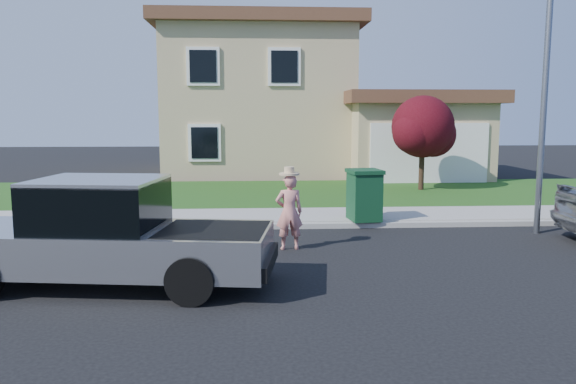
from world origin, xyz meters
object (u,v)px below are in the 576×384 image
Objects in this scene: pickup_truck at (107,236)px; street_lamp at (547,88)px; ornamental_tree at (424,130)px; trash_bin at (364,194)px; woman at (289,211)px.

pickup_truck is 9.73m from street_lamp.
street_lamp is (0.58, -7.05, 1.08)m from ornamental_tree.
pickup_truck is 6.75m from trash_bin.
street_lamp reaches higher than woman.
trash_bin is (1.97, 2.30, -0.01)m from woman.
ornamental_tree reaches higher than woman.
woman is at bearing 44.63° from pickup_truck.
woman is at bearing -122.35° from ornamental_tree.
woman is 6.38m from street_lamp.
woman is 3.03m from trash_bin.
trash_bin is at bearing 50.22° from pickup_truck.
pickup_truck is 1.64× the size of ornamental_tree.
woman is 0.51× the size of ornamental_tree.
pickup_truck is at bearing -177.22° from street_lamp.
street_lamp is (3.80, -1.16, 2.50)m from trash_bin.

